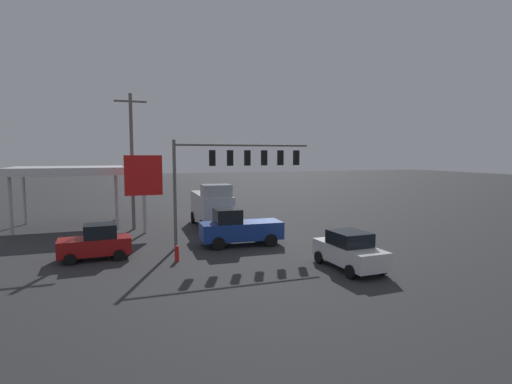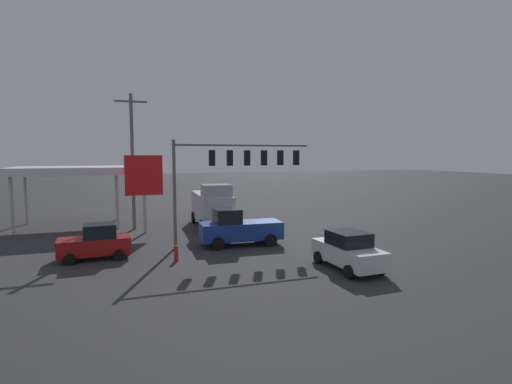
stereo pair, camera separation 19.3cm
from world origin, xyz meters
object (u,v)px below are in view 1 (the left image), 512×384
object	(u,v)px
price_sign	(143,178)
sedan_far	(349,250)
pickup_parked	(239,228)
delivery_truck	(212,206)
hatchback_crossing	(96,242)
utility_pole	(132,159)
traffic_signal_assembly	(237,164)
fire_hydrant	(177,253)

from	to	relation	value
price_sign	sedan_far	bearing A→B (deg)	124.89
price_sign	pickup_parked	xyz separation A→B (m)	(-5.41, 6.11, -2.99)
delivery_truck	hatchback_crossing	distance (m)	11.20
delivery_truck	hatchback_crossing	world-z (taller)	delivery_truck
price_sign	utility_pole	bearing A→B (deg)	-69.95
traffic_signal_assembly	price_sign	bearing A→B (deg)	-45.40
sedan_far	fire_hydrant	distance (m)	9.23
fire_hydrant	pickup_parked	bearing A→B (deg)	-149.19
price_sign	hatchback_crossing	world-z (taller)	price_sign
utility_pole	delivery_truck	bearing A→B (deg)	168.76
traffic_signal_assembly	price_sign	world-z (taller)	traffic_signal_assembly
sedan_far	hatchback_crossing	bearing A→B (deg)	-119.48
utility_pole	delivery_truck	world-z (taller)	utility_pole
price_sign	delivery_truck	world-z (taller)	price_sign
price_sign	sedan_far	distance (m)	16.29
utility_pole	pickup_parked	distance (m)	10.97
traffic_signal_assembly	hatchback_crossing	bearing A→B (deg)	7.65
price_sign	hatchback_crossing	xyz separation A→B (m)	(3.11, 6.73, -3.15)
hatchback_crossing	fire_hydrant	bearing A→B (deg)	152.17
delivery_truck	sedan_far	bearing A→B (deg)	18.21
delivery_truck	fire_hydrant	size ratio (longest dim) A/B	7.83
price_sign	fire_hydrant	bearing A→B (deg)	96.87
price_sign	pickup_parked	size ratio (longest dim) A/B	1.09
sedan_far	traffic_signal_assembly	bearing A→B (deg)	-156.14
sedan_far	fire_hydrant	xyz separation A→B (m)	(8.09, -4.40, -0.51)
utility_pole	hatchback_crossing	size ratio (longest dim) A/B	2.70
utility_pole	delivery_truck	distance (m)	7.15
price_sign	hatchback_crossing	bearing A→B (deg)	65.22
pickup_parked	hatchback_crossing	world-z (taller)	pickup_parked
delivery_truck	sedan_far	size ratio (longest dim) A/B	1.55
traffic_signal_assembly	sedan_far	size ratio (longest dim) A/B	2.04
traffic_signal_assembly	sedan_far	world-z (taller)	traffic_signal_assembly
traffic_signal_assembly	sedan_far	distance (m)	9.41
sedan_far	hatchback_crossing	distance (m)	13.81
pickup_parked	fire_hydrant	xyz separation A→B (m)	(4.36, 2.60, -0.67)
traffic_signal_assembly	price_sign	xyz separation A→B (m)	(5.50, -5.57, -1.14)
sedan_far	hatchback_crossing	world-z (taller)	hatchback_crossing
price_sign	traffic_signal_assembly	bearing A→B (deg)	134.60
hatchback_crossing	traffic_signal_assembly	bearing A→B (deg)	-174.69
delivery_truck	utility_pole	bearing A→B (deg)	-98.78
pickup_parked	fire_hydrant	size ratio (longest dim) A/B	6.01
delivery_truck	sedan_far	world-z (taller)	delivery_truck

